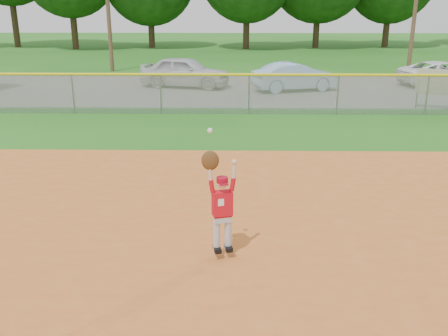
# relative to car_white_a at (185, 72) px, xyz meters

# --- Properties ---
(ground) EXTENTS (120.00, 120.00, 0.00)m
(ground) POSITION_rel_car_white_a_xyz_m (2.98, -16.10, -0.78)
(ground) COLOR #205F15
(ground) RESTS_ON ground
(clay_infield) EXTENTS (24.00, 16.00, 0.04)m
(clay_infield) POSITION_rel_car_white_a_xyz_m (2.98, -19.10, -0.76)
(clay_infield) COLOR #BA5B21
(clay_infield) RESTS_ON ground
(parking_strip) EXTENTS (44.00, 10.00, 0.03)m
(parking_strip) POSITION_rel_car_white_a_xyz_m (2.98, -0.10, -0.76)
(parking_strip) COLOR slate
(parking_strip) RESTS_ON ground
(car_white_a) EXTENTS (4.67, 2.71, 1.49)m
(car_white_a) POSITION_rel_car_white_a_xyz_m (0.00, 0.00, 0.00)
(car_white_a) COLOR silver
(car_white_a) RESTS_ON parking_strip
(car_blue) EXTENTS (4.22, 2.50, 1.31)m
(car_blue) POSITION_rel_car_white_a_xyz_m (5.31, -0.97, -0.09)
(car_blue) COLOR #8BB2CF
(car_blue) RESTS_ON parking_strip
(car_white_b) EXTENTS (4.71, 3.00, 1.21)m
(car_white_b) POSITION_rel_car_white_a_xyz_m (12.89, 0.62, -0.14)
(car_white_b) COLOR white
(car_white_b) RESTS_ON parking_strip
(sponsor_sign) EXTENTS (1.67, 0.79, 1.60)m
(sponsor_sign) POSITION_rel_car_white_a_xyz_m (10.44, -5.26, 0.28)
(sponsor_sign) COLOR gray
(sponsor_sign) RESTS_ON ground
(outfield_fence) EXTENTS (40.06, 0.10, 1.55)m
(outfield_fence) POSITION_rel_car_white_a_xyz_m (2.98, -6.10, 0.11)
(outfield_fence) COLOR gray
(outfield_fence) RESTS_ON ground
(ballplayer) EXTENTS (0.58, 0.30, 2.11)m
(ballplayer) POSITION_rel_car_white_a_xyz_m (2.19, -17.32, 0.25)
(ballplayer) COLOR silver
(ballplayer) RESTS_ON ground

